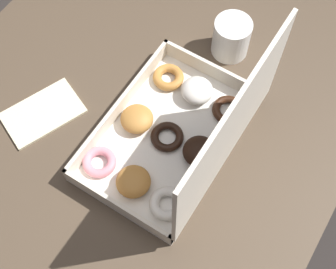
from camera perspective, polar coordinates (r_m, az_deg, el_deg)
name	(u,v)px	position (r m, az deg, el deg)	size (l,w,h in m)	color
ground_plane	(155,203)	(1.70, -1.64, -8.39)	(8.00, 8.00, 0.00)	#2D2826
dining_table	(148,122)	(1.13, -2.43, 1.48)	(1.14, 0.91, 0.71)	#4C3D2D
donut_box	(182,134)	(0.95, 1.70, 0.04)	(0.39, 0.26, 0.31)	silver
coffee_mug	(231,37)	(1.11, 7.74, 11.69)	(0.09, 0.09, 0.09)	white
paper_napkin	(43,113)	(1.07, -15.02, 2.56)	(0.20, 0.16, 0.01)	beige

